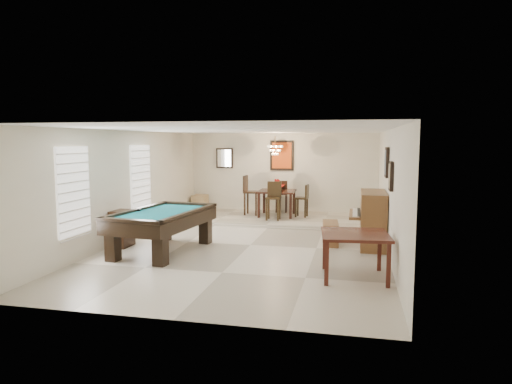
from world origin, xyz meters
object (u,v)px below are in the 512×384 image
at_px(dining_table, 277,201).
at_px(dining_chair_east, 302,201).
at_px(corner_bench, 200,202).
at_px(upright_piano, 366,219).
at_px(piano_bench, 330,233).
at_px(flower_vase, 277,183).
at_px(pool_table, 163,232).
at_px(apothecary_chest, 122,228).
at_px(dining_chair_west, 252,195).
at_px(chandelier, 275,146).
at_px(dining_chair_north, 281,196).
at_px(dining_chair_south, 273,201).
at_px(square_table, 355,255).

height_order(dining_table, dining_chair_east, dining_chair_east).
bearing_deg(corner_bench, upright_piano, -35.46).
relative_size(upright_piano, piano_bench, 1.65).
bearing_deg(flower_vase, piano_bench, -59.13).
height_order(pool_table, apothecary_chest, pool_table).
distance_m(dining_chair_west, chandelier, 1.69).
height_order(piano_bench, dining_chair_north, dining_chair_north).
distance_m(dining_chair_west, dining_chair_east, 1.53).
height_order(dining_chair_north, dining_chair_west, dining_chair_west).
distance_m(upright_piano, chandelier, 4.08).
relative_size(pool_table, chandelier, 4.25).
distance_m(pool_table, chandelier, 4.86).
distance_m(dining_chair_south, corner_bench, 3.09).
height_order(dining_table, chandelier, chandelier).
height_order(dining_chair_west, corner_bench, dining_chair_west).
xyz_separation_m(dining_chair_west, chandelier, (0.76, -0.28, 1.48)).
bearing_deg(piano_bench, corner_bench, 140.43).
bearing_deg(dining_table, chandelier, -94.82).
bearing_deg(pool_table, flower_vase, 75.17).
bearing_deg(square_table, dining_table, 112.73).
bearing_deg(chandelier, dining_table, 85.18).
relative_size(upright_piano, dining_chair_south, 1.37).
xyz_separation_m(pool_table, dining_chair_west, (0.94, 4.47, 0.29)).
bearing_deg(chandelier, square_table, -66.14).
bearing_deg(square_table, upright_piano, 84.46).
bearing_deg(square_table, chandelier, 113.86).
bearing_deg(chandelier, pool_table, -112.01).
relative_size(dining_chair_south, dining_chair_west, 0.90).
bearing_deg(dining_table, dining_chair_east, -1.21).
height_order(dining_chair_south, dining_chair_west, dining_chair_west).
bearing_deg(dining_table, dining_chair_north, 88.56).
bearing_deg(square_table, dining_chair_east, 105.88).
relative_size(square_table, chandelier, 1.89).
bearing_deg(dining_chair_east, corner_bench, -96.71).
bearing_deg(chandelier, flower_vase, 85.18).
distance_m(piano_bench, dining_chair_east, 3.10).
xyz_separation_m(square_table, dining_chair_south, (-2.28, 4.77, 0.27)).
distance_m(square_table, dining_chair_south, 5.29).
height_order(pool_table, dining_table, dining_table).
bearing_deg(dining_chair_west, square_table, -149.18).
distance_m(upright_piano, dining_table, 3.92).
bearing_deg(corner_bench, pool_table, -79.35).
height_order(apothecary_chest, dining_table, dining_table).
relative_size(pool_table, square_table, 2.25).
xyz_separation_m(dining_table, chandelier, (-0.02, -0.24, 1.64)).
bearing_deg(upright_piano, piano_bench, 175.83).
bearing_deg(dining_chair_south, chandelier, 94.73).
bearing_deg(dining_table, upright_piano, -49.59).
bearing_deg(dining_chair_south, corner_bench, 151.59).
height_order(upright_piano, dining_table, upright_piano).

